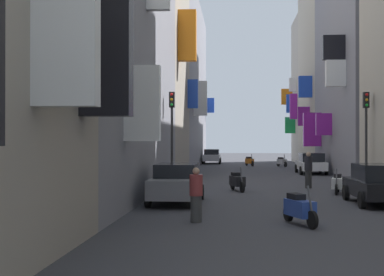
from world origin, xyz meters
The scene contains 20 objects.
ground_plane centered at (0.00, 30.00, 0.00)m, with size 140.00×140.00×0.00m, color #38383D.
building_left_mid_a centered at (-8.00, 19.42, 6.89)m, with size 7.12×17.15×13.78m.
building_left_mid_b centered at (-7.99, 32.72, 10.60)m, with size 7.10×9.43×21.21m.
building_left_mid_c centered at (-8.00, 48.72, 7.90)m, with size 7.12×22.56×15.81m.
building_right_mid_b centered at (7.99, 34.37, 7.45)m, with size 7.33×14.68×14.93m.
building_right_mid_c centered at (8.00, 47.53, 10.95)m, with size 7.12×11.65×21.92m.
building_right_far centered at (7.98, 56.68, 7.89)m, with size 7.24×6.64×15.79m.
parked_car_grey centered at (-3.72, 17.28, 0.77)m, with size 1.87×4.03×1.47m.
parked_car_white centered at (3.80, 35.54, 0.77)m, with size 1.89×4.31×1.48m.
parked_car_black centered at (3.70, 17.44, 0.77)m, with size 2.00×4.03×1.48m.
parked_car_silver centered at (-3.94, 51.96, 0.77)m, with size 1.86×4.08×1.48m.
scooter_blue centered at (0.23, 12.50, 0.46)m, with size 0.81×1.81×1.13m.
scooter_silver centered at (2.65, 45.85, 0.46)m, with size 0.83×1.82×1.13m.
scooter_orange centered at (-0.22, 47.03, 0.46)m, with size 0.82×1.78×1.13m.
scooter_black centered at (-1.45, 22.29, 0.46)m, with size 0.77×1.90×1.13m.
scooter_white centered at (2.95, 21.43, 0.46)m, with size 0.71×1.93×1.13m.
pedestrian_crossing centered at (2.05, 24.04, 0.90)m, with size 0.52×0.52×1.79m.
pedestrian_near_right centered at (-2.66, 12.76, 0.77)m, with size 0.45×0.45×1.56m.
traffic_light_near_corner centered at (4.65, 23.27, 3.13)m, with size 0.26×0.34×4.64m.
traffic_light_far_corner centered at (-4.60, 23.12, 3.17)m, with size 0.26×0.34×4.70m.
Camera 1 is at (-1.54, -2.27, 2.32)m, focal length 49.35 mm.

